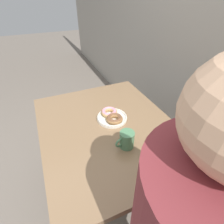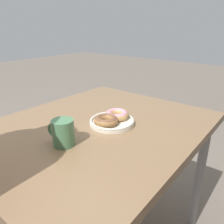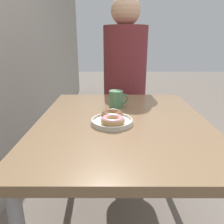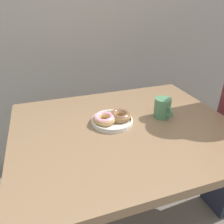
% 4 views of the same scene
% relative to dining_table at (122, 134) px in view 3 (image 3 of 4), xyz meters
% --- Properties ---
extents(dining_table, '(1.07, 0.87, 0.76)m').
position_rel_dining_table_xyz_m(dining_table, '(0.00, 0.00, 0.00)').
color(dining_table, '#846647').
rests_on(dining_table, ground_plane).
extents(donut_plate, '(0.23, 0.21, 0.05)m').
position_rel_dining_table_xyz_m(donut_plate, '(-0.05, 0.05, 0.11)').
color(donut_plate, silver).
rests_on(donut_plate, dining_table).
extents(coffee_mug, '(0.08, 0.12, 0.10)m').
position_rel_dining_table_xyz_m(coffee_mug, '(0.21, 0.03, 0.14)').
color(coffee_mug, '#4C7F56').
rests_on(coffee_mug, dining_table).
extents(person_figure, '(0.35, 0.35, 1.47)m').
position_rel_dining_table_xyz_m(person_figure, '(0.76, -0.05, 0.12)').
color(person_figure, '#232838').
rests_on(person_figure, ground_plane).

